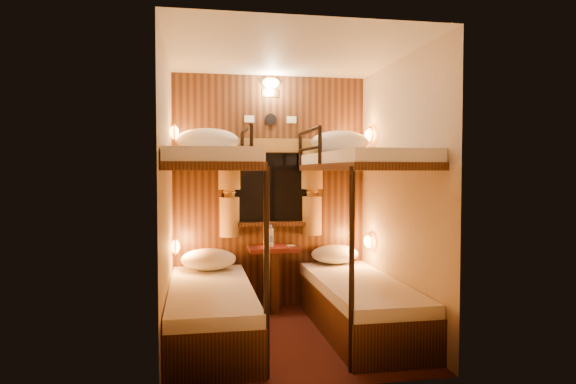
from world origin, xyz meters
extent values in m
plane|color=#3A130F|center=(0.00, 0.00, 0.00)|extent=(2.10, 2.10, 0.00)
plane|color=silver|center=(0.00, 0.00, 2.40)|extent=(2.10, 2.10, 0.00)
plane|color=#C6B293|center=(0.00, 1.05, 1.20)|extent=(2.40, 0.00, 2.40)
plane|color=#C6B293|center=(0.00, -1.05, 1.20)|extent=(2.40, 0.00, 2.40)
plane|color=#C6B293|center=(-1.00, 0.00, 1.20)|extent=(0.00, 2.40, 2.40)
plane|color=#C6B293|center=(1.00, 0.00, 1.20)|extent=(0.00, 2.40, 2.40)
cube|color=black|center=(0.00, 1.04, 1.20)|extent=(2.00, 0.03, 2.40)
cube|color=black|center=(-0.65, 0.07, 0.17)|extent=(0.70, 1.90, 0.35)
cube|color=white|center=(-0.65, 0.07, 0.40)|extent=(0.68, 1.88, 0.10)
cube|color=black|center=(-0.65, 0.07, 1.45)|extent=(0.70, 1.90, 0.06)
cube|color=white|center=(-0.65, 0.07, 1.53)|extent=(0.68, 1.88, 0.10)
cylinder|color=black|center=(-0.30, -0.83, 0.72)|extent=(0.04, 0.04, 1.45)
cylinder|color=black|center=(-0.30, 0.95, 1.64)|extent=(0.04, 0.04, 0.32)
cylinder|color=black|center=(-0.30, 0.10, 1.64)|extent=(0.04, 0.04, 0.32)
cylinder|color=black|center=(-0.30, 0.53, 1.80)|extent=(0.04, 0.85, 0.04)
cylinder|color=black|center=(-0.30, 0.53, 1.63)|extent=(0.03, 0.85, 0.03)
cube|color=black|center=(0.65, 0.07, 0.17)|extent=(0.70, 1.90, 0.35)
cube|color=white|center=(0.65, 0.07, 0.40)|extent=(0.68, 1.88, 0.10)
cube|color=black|center=(0.65, 0.07, 1.45)|extent=(0.70, 1.90, 0.06)
cube|color=white|center=(0.65, 0.07, 1.53)|extent=(0.68, 1.88, 0.10)
cylinder|color=black|center=(0.30, -0.83, 0.72)|extent=(0.04, 0.04, 1.45)
cylinder|color=black|center=(0.30, 0.95, 1.64)|extent=(0.04, 0.04, 0.32)
cylinder|color=black|center=(0.30, 0.10, 1.64)|extent=(0.04, 0.04, 0.32)
cylinder|color=black|center=(0.30, 0.53, 1.80)|extent=(0.04, 0.85, 0.04)
cylinder|color=black|center=(0.30, 0.53, 1.63)|extent=(0.03, 0.85, 0.03)
cube|color=black|center=(0.00, 1.02, 1.25)|extent=(0.98, 0.02, 0.78)
cube|color=black|center=(0.00, 1.01, 1.25)|extent=(0.90, 0.01, 0.70)
cube|color=black|center=(0.00, 0.97, 0.87)|extent=(1.00, 0.12, 0.04)
cube|color=#9B6732|center=(0.00, 0.98, 1.68)|extent=(1.10, 0.06, 0.14)
cylinder|color=#9B6732|center=(-0.43, 0.97, 1.43)|extent=(0.22, 0.22, 0.40)
cylinder|color=#9B6732|center=(-0.43, 0.97, 1.20)|extent=(0.11, 0.11, 0.12)
cylinder|color=#9B6732|center=(-0.43, 0.97, 0.95)|extent=(0.20, 0.20, 0.40)
torus|color=#BB8637|center=(-0.43, 0.97, 1.20)|extent=(0.14, 0.14, 0.02)
cylinder|color=#9B6732|center=(0.43, 0.97, 1.43)|extent=(0.22, 0.22, 0.40)
cylinder|color=#9B6732|center=(0.43, 0.97, 1.20)|extent=(0.11, 0.11, 0.12)
cylinder|color=#9B6732|center=(0.43, 0.97, 0.95)|extent=(0.20, 0.20, 0.40)
torus|color=#BB8637|center=(0.43, 0.97, 1.20)|extent=(0.14, 0.14, 0.02)
cylinder|color=black|center=(0.00, 1.02, 1.95)|extent=(0.12, 0.02, 0.12)
cube|color=silver|center=(-0.22, 1.02, 1.95)|extent=(0.10, 0.01, 0.07)
cube|color=silver|center=(0.22, 1.02, 1.95)|extent=(0.10, 0.01, 0.07)
cube|color=#BB8637|center=(0.00, 1.02, 2.22)|extent=(0.18, 0.01, 0.08)
ellipsoid|color=#FFCC8C|center=(0.00, 1.00, 2.32)|extent=(0.18, 0.09, 0.11)
ellipsoid|color=orange|center=(-0.96, 0.70, 0.70)|extent=(0.08, 0.20, 0.13)
torus|color=#BB8637|center=(-0.96, 0.70, 0.70)|extent=(0.02, 0.17, 0.17)
ellipsoid|color=orange|center=(-0.96, 0.70, 1.78)|extent=(0.08, 0.20, 0.13)
torus|color=#BB8637|center=(-0.96, 0.70, 1.78)|extent=(0.02, 0.17, 0.17)
ellipsoid|color=orange|center=(0.96, 0.70, 0.70)|extent=(0.08, 0.20, 0.13)
torus|color=#BB8637|center=(0.96, 0.70, 0.70)|extent=(0.02, 0.17, 0.17)
ellipsoid|color=orange|center=(0.96, 0.70, 1.78)|extent=(0.08, 0.20, 0.13)
torus|color=#BB8637|center=(0.96, 0.70, 1.78)|extent=(0.02, 0.17, 0.17)
cube|color=#561713|center=(0.00, 0.85, 0.63)|extent=(0.50, 0.34, 0.04)
cube|color=black|center=(0.00, 0.85, 0.30)|extent=(0.08, 0.30, 0.61)
cube|color=maroon|center=(0.00, 0.85, 0.65)|extent=(0.30, 0.34, 0.01)
cylinder|color=#99BFE5|center=(-0.03, 0.85, 0.74)|extent=(0.06, 0.06, 0.19)
cylinder|color=#4766D5|center=(-0.03, 0.85, 0.73)|extent=(0.06, 0.06, 0.07)
cylinder|color=#4766D5|center=(-0.03, 0.85, 0.86)|extent=(0.03, 0.03, 0.03)
cylinder|color=#99BFE5|center=(-0.05, 0.88, 0.74)|extent=(0.06, 0.06, 0.18)
cylinder|color=#4766D5|center=(-0.05, 0.88, 0.73)|extent=(0.06, 0.06, 0.06)
cylinder|color=#4766D5|center=(-0.05, 0.88, 0.85)|extent=(0.03, 0.03, 0.03)
cube|color=silver|center=(0.17, 0.89, 0.65)|extent=(0.09, 0.08, 0.01)
cube|color=silver|center=(0.19, 0.89, 0.65)|extent=(0.10, 0.08, 0.01)
ellipsoid|color=silver|center=(-0.65, 0.74, 0.56)|extent=(0.53, 0.38, 0.21)
ellipsoid|color=silver|center=(0.65, 0.86, 0.55)|extent=(0.50, 0.35, 0.19)
ellipsoid|color=silver|center=(-0.65, 0.72, 1.71)|extent=(0.60, 0.43, 0.24)
ellipsoid|color=silver|center=(0.65, 0.69, 1.70)|extent=(0.58, 0.42, 0.23)
camera|label=1|loc=(-0.77, -4.25, 1.42)|focal=32.00mm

